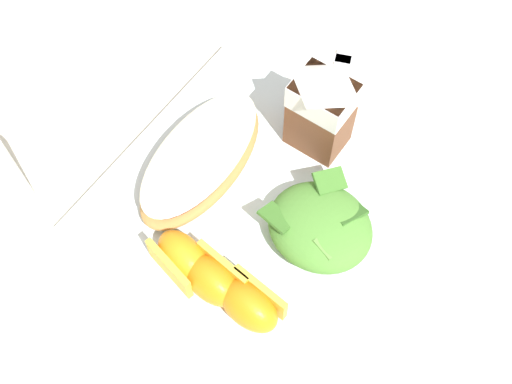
% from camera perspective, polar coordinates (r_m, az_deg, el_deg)
% --- Properties ---
extents(ground, '(3.00, 3.00, 0.00)m').
position_cam_1_polar(ground, '(0.64, 0.00, -1.08)').
color(ground, beige).
extents(white_plate, '(0.28, 0.28, 0.02)m').
position_cam_1_polar(white_plate, '(0.64, 0.00, -0.76)').
color(white_plate, silver).
rests_on(white_plate, ground).
extents(cheesy_pizza_bread, '(0.09, 0.17, 0.04)m').
position_cam_1_polar(cheesy_pizza_bread, '(0.63, -4.94, 2.89)').
color(cheesy_pizza_bread, '#B77F42').
rests_on(cheesy_pizza_bread, white_plate).
extents(green_salad_pile, '(0.10, 0.10, 0.05)m').
position_cam_1_polar(green_salad_pile, '(0.60, 5.86, -2.88)').
color(green_salad_pile, '#4C8433').
rests_on(green_salad_pile, white_plate).
extents(milk_carton, '(0.06, 0.04, 0.11)m').
position_cam_1_polar(milk_carton, '(0.62, 5.88, 7.64)').
color(milk_carton, brown).
rests_on(milk_carton, white_plate).
extents(orange_wedge_front, '(0.07, 0.05, 0.04)m').
position_cam_1_polar(orange_wedge_front, '(0.58, -6.62, -5.89)').
color(orange_wedge_front, orange).
rests_on(orange_wedge_front, white_plate).
extents(orange_wedge_middle, '(0.06, 0.04, 0.04)m').
position_cam_1_polar(orange_wedge_middle, '(0.58, -3.90, -7.71)').
color(orange_wedge_middle, orange).
rests_on(orange_wedge_middle, white_plate).
extents(orange_wedge_rear, '(0.06, 0.04, 0.04)m').
position_cam_1_polar(orange_wedge_rear, '(0.57, -0.55, -9.95)').
color(orange_wedge_rear, orange).
rests_on(orange_wedge_rear, white_plate).
extents(paper_napkin, '(0.12, 0.12, 0.00)m').
position_cam_1_polar(paper_napkin, '(0.69, 16.84, 1.68)').
color(paper_napkin, white).
rests_on(paper_napkin, ground).
extents(metal_fork, '(0.18, 0.09, 0.01)m').
position_cam_1_polar(metal_fork, '(0.75, 3.90, 12.45)').
color(metal_fork, silver).
rests_on(metal_fork, ground).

